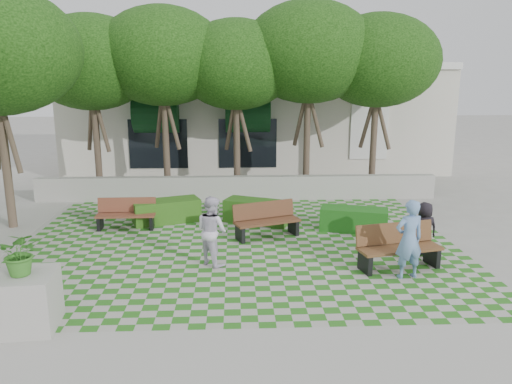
{
  "coord_description": "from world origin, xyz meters",
  "views": [
    {
      "loc": [
        -0.09,
        -12.16,
        4.64
      ],
      "look_at": [
        0.5,
        1.5,
        1.4
      ],
      "focal_mm": 35.0,
      "sensor_mm": 36.0,
      "label": 1
    }
  ],
  "objects_px": {
    "bench_mid": "(266,221)",
    "hedge_midright": "(257,211)",
    "bench_east": "(398,247)",
    "hedge_midleft": "(166,211)",
    "bench_west": "(126,214)",
    "person_dark": "(424,229)",
    "hedge_east": "(354,219)",
    "person_white": "(212,231)",
    "planter_front": "(25,290)",
    "person_blue": "(409,239)"
  },
  "relations": [
    {
      "from": "person_blue",
      "to": "person_white",
      "type": "relative_size",
      "value": 1.08
    },
    {
      "from": "hedge_east",
      "to": "person_blue",
      "type": "height_order",
      "value": "person_blue"
    },
    {
      "from": "hedge_midright",
      "to": "planter_front",
      "type": "distance_m",
      "value": 8.1
    },
    {
      "from": "bench_west",
      "to": "person_dark",
      "type": "xyz_separation_m",
      "value": [
        8.26,
        -2.67,
        0.26
      ]
    },
    {
      "from": "person_dark",
      "to": "planter_front",
      "type": "bearing_deg",
      "value": 17.4
    },
    {
      "from": "bench_west",
      "to": "planter_front",
      "type": "bearing_deg",
      "value": -95.79
    },
    {
      "from": "bench_east",
      "to": "hedge_midleft",
      "type": "relative_size",
      "value": 1.03
    },
    {
      "from": "hedge_midright",
      "to": "person_blue",
      "type": "xyz_separation_m",
      "value": [
        3.28,
        -4.6,
        0.58
      ]
    },
    {
      "from": "bench_mid",
      "to": "bench_west",
      "type": "height_order",
      "value": "bench_mid"
    },
    {
      "from": "hedge_midleft",
      "to": "planter_front",
      "type": "bearing_deg",
      "value": -103.91
    },
    {
      "from": "bench_mid",
      "to": "person_blue",
      "type": "distance_m",
      "value": 4.43
    },
    {
      "from": "hedge_midright",
      "to": "person_dark",
      "type": "bearing_deg",
      "value": -36.59
    },
    {
      "from": "hedge_east",
      "to": "person_white",
      "type": "distance_m",
      "value": 4.92
    },
    {
      "from": "person_white",
      "to": "person_dark",
      "type": "bearing_deg",
      "value": -129.77
    },
    {
      "from": "hedge_east",
      "to": "hedge_midright",
      "type": "relative_size",
      "value": 0.96
    },
    {
      "from": "bench_mid",
      "to": "person_dark",
      "type": "distance_m",
      "value": 4.35
    },
    {
      "from": "bench_mid",
      "to": "bench_west",
      "type": "bearing_deg",
      "value": 145.9
    },
    {
      "from": "planter_front",
      "to": "person_dark",
      "type": "bearing_deg",
      "value": 21.82
    },
    {
      "from": "bench_west",
      "to": "person_white",
      "type": "xyz_separation_m",
      "value": [
        2.76,
        -3.08,
        0.42
      ]
    },
    {
      "from": "hedge_east",
      "to": "bench_west",
      "type": "bearing_deg",
      "value": 175.69
    },
    {
      "from": "hedge_midright",
      "to": "hedge_midleft",
      "type": "distance_m",
      "value": 2.92
    },
    {
      "from": "bench_mid",
      "to": "person_white",
      "type": "relative_size",
      "value": 1.16
    },
    {
      "from": "bench_mid",
      "to": "hedge_midright",
      "type": "distance_m",
      "value": 1.48
    },
    {
      "from": "planter_front",
      "to": "person_white",
      "type": "bearing_deg",
      "value": 43.29
    },
    {
      "from": "hedge_east",
      "to": "person_dark",
      "type": "distance_m",
      "value": 2.55
    },
    {
      "from": "hedge_midleft",
      "to": "planter_front",
      "type": "relative_size",
      "value": 1.1
    },
    {
      "from": "bench_east",
      "to": "planter_front",
      "type": "height_order",
      "value": "planter_front"
    },
    {
      "from": "person_white",
      "to": "bench_mid",
      "type": "bearing_deg",
      "value": -79.61
    },
    {
      "from": "bench_mid",
      "to": "hedge_midright",
      "type": "bearing_deg",
      "value": 76.63
    },
    {
      "from": "bench_mid",
      "to": "person_blue",
      "type": "height_order",
      "value": "person_blue"
    },
    {
      "from": "bench_mid",
      "to": "hedge_midright",
      "type": "relative_size",
      "value": 0.97
    },
    {
      "from": "bench_east",
      "to": "hedge_midright",
      "type": "xyz_separation_m",
      "value": [
        -3.26,
        3.97,
        -0.16
      ]
    },
    {
      "from": "hedge_midleft",
      "to": "person_blue",
      "type": "xyz_separation_m",
      "value": [
        6.19,
        -4.76,
        0.57
      ]
    },
    {
      "from": "hedge_midright",
      "to": "person_white",
      "type": "xyz_separation_m",
      "value": [
        -1.29,
        -3.54,
        0.51
      ]
    },
    {
      "from": "hedge_midleft",
      "to": "hedge_east",
      "type": "bearing_deg",
      "value": -11.19
    },
    {
      "from": "hedge_midright",
      "to": "person_white",
      "type": "bearing_deg",
      "value": -110.08
    },
    {
      "from": "bench_east",
      "to": "person_white",
      "type": "relative_size",
      "value": 1.24
    },
    {
      "from": "bench_east",
      "to": "bench_mid",
      "type": "distance_m",
      "value": 3.96
    },
    {
      "from": "bench_west",
      "to": "person_blue",
      "type": "bearing_deg",
      "value": -30.2
    },
    {
      "from": "bench_east",
      "to": "person_blue",
      "type": "xyz_separation_m",
      "value": [
        0.02,
        -0.63,
        0.42
      ]
    },
    {
      "from": "bench_mid",
      "to": "hedge_east",
      "type": "relative_size",
      "value": 1.02
    },
    {
      "from": "bench_east",
      "to": "person_blue",
      "type": "bearing_deg",
      "value": -100.4
    },
    {
      "from": "hedge_east",
      "to": "hedge_midleft",
      "type": "distance_m",
      "value": 5.9
    },
    {
      "from": "bench_mid",
      "to": "bench_west",
      "type": "xyz_separation_m",
      "value": [
        -4.24,
        1.0,
        -0.04
      ]
    },
    {
      "from": "bench_east",
      "to": "hedge_midleft",
      "type": "distance_m",
      "value": 7.43
    },
    {
      "from": "hedge_east",
      "to": "hedge_midright",
      "type": "xyz_separation_m",
      "value": [
        -2.88,
        0.98,
        0.01
      ]
    },
    {
      "from": "planter_front",
      "to": "person_blue",
      "type": "distance_m",
      "value": 8.14
    },
    {
      "from": "hedge_east",
      "to": "hedge_midright",
      "type": "height_order",
      "value": "hedge_midright"
    },
    {
      "from": "bench_east",
      "to": "hedge_midright",
      "type": "bearing_deg",
      "value": 116.9
    },
    {
      "from": "bench_mid",
      "to": "bench_west",
      "type": "distance_m",
      "value": 4.36
    }
  ]
}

